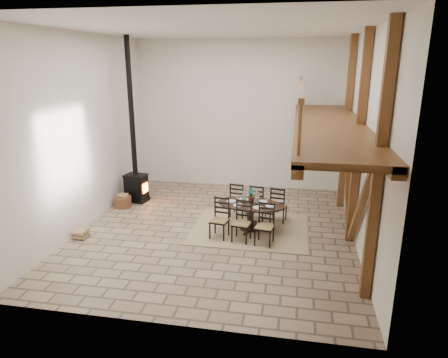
% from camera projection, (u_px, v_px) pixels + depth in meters
% --- Properties ---
extents(ground, '(8.00, 8.00, 0.00)m').
position_uv_depth(ground, '(216.00, 230.00, 10.54)').
color(ground, '#9A8266').
rests_on(ground, ground).
extents(room_shell, '(7.02, 8.02, 5.01)m').
position_uv_depth(room_shell, '(265.00, 117.00, 9.47)').
color(room_shell, silver).
rests_on(room_shell, ground).
extents(rug, '(3.00, 2.50, 0.02)m').
position_uv_depth(rug, '(250.00, 229.00, 10.58)').
color(rug, tan).
rests_on(rug, ground).
extents(dining_table, '(1.91, 2.18, 1.13)m').
position_uv_depth(dining_table, '(250.00, 216.00, 10.47)').
color(dining_table, black).
rests_on(dining_table, ground).
extents(wood_stove, '(0.74, 0.61, 5.00)m').
position_uv_depth(wood_stove, '(135.00, 167.00, 12.39)').
color(wood_stove, black).
rests_on(wood_stove, ground).
extents(log_basket, '(0.51, 0.51, 0.42)m').
position_uv_depth(log_basket, '(123.00, 201.00, 12.13)').
color(log_basket, brown).
rests_on(log_basket, ground).
extents(log_stack, '(0.34, 0.35, 0.22)m').
position_uv_depth(log_stack, '(81.00, 234.00, 10.02)').
color(log_stack, tan).
rests_on(log_stack, ground).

